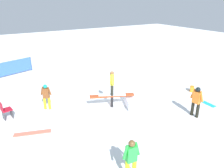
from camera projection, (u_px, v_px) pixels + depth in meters
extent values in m
plane|color=white|center=(112.00, 107.00, 11.45)|extent=(60.00, 60.00, 0.00)
cylinder|color=black|center=(112.00, 102.00, 11.34)|extent=(0.14, 0.14, 0.61)
cube|color=#A53F1E|center=(112.00, 96.00, 11.21)|extent=(2.23, 1.13, 0.08)
cube|color=white|center=(142.00, 101.00, 11.59)|extent=(2.24, 2.07, 0.47)
cube|color=white|center=(112.00, 95.00, 11.19)|extent=(1.36, 0.88, 0.03)
cylinder|color=black|center=(112.00, 88.00, 11.20)|extent=(0.13, 0.13, 0.55)
cylinder|color=black|center=(112.00, 90.00, 10.97)|extent=(0.13, 0.13, 0.55)
cube|color=yellow|center=(112.00, 80.00, 10.90)|extent=(0.32, 0.37, 0.49)
cylinder|color=yellow|center=(112.00, 76.00, 11.04)|extent=(0.19, 0.28, 0.45)
cylinder|color=yellow|center=(112.00, 79.00, 10.67)|extent=(0.19, 0.28, 0.45)
sphere|color=brown|center=(112.00, 73.00, 10.77)|extent=(0.20, 0.20, 0.20)
cylinder|color=black|center=(192.00, 108.00, 10.53)|extent=(0.15, 0.15, 0.70)
cylinder|color=black|center=(198.00, 111.00, 10.33)|extent=(0.15, 0.15, 0.70)
cube|color=orange|center=(197.00, 97.00, 10.20)|extent=(0.25, 0.38, 0.57)
cylinder|color=orange|center=(193.00, 93.00, 10.32)|extent=(0.11, 0.25, 0.52)
cylinder|color=orange|center=(202.00, 96.00, 9.99)|extent=(0.11, 0.25, 0.52)
sphere|color=black|center=(198.00, 90.00, 10.05)|extent=(0.23, 0.23, 0.23)
cylinder|color=yellow|center=(49.00, 103.00, 11.11)|extent=(0.13, 0.13, 0.64)
cylinder|color=yellow|center=(45.00, 103.00, 11.12)|extent=(0.13, 0.13, 0.64)
cube|color=brown|center=(46.00, 93.00, 10.91)|extent=(0.36, 0.33, 0.51)
cylinder|color=brown|center=(49.00, 91.00, 10.86)|extent=(0.19, 0.16, 0.45)
cylinder|color=brown|center=(42.00, 91.00, 10.87)|extent=(0.19, 0.16, 0.45)
sphere|color=#149A88|center=(45.00, 86.00, 10.78)|extent=(0.20, 0.20, 0.20)
cylinder|color=yellow|center=(134.00, 168.00, 6.83)|extent=(0.13, 0.13, 0.68)
cube|color=green|center=(131.00, 154.00, 6.57)|extent=(0.34, 0.23, 0.53)
cylinder|color=green|center=(137.00, 149.00, 6.60)|extent=(0.20, 0.10, 0.47)
cylinder|color=green|center=(126.00, 152.00, 6.44)|extent=(0.20, 0.10, 0.47)
sphere|color=brown|center=(132.00, 143.00, 6.43)|extent=(0.21, 0.21, 0.21)
cube|color=#EC725B|center=(33.00, 133.00, 9.20)|extent=(1.53, 0.73, 0.02)
cube|color=#1ABACB|center=(204.00, 102.00, 11.95)|extent=(0.32, 1.33, 0.02)
cube|color=#3F3F44|center=(12.00, 113.00, 10.39)|extent=(0.09, 0.40, 0.44)
cube|color=#3F3F44|center=(4.00, 115.00, 10.17)|extent=(0.09, 0.40, 0.44)
cube|color=red|center=(7.00, 110.00, 10.19)|extent=(0.51, 0.51, 0.04)
cube|color=red|center=(1.00, 107.00, 9.99)|extent=(0.11, 0.44, 0.40)
cube|color=orange|center=(192.00, 89.00, 13.29)|extent=(0.37, 0.37, 0.34)
cylinder|color=blue|center=(31.00, 64.00, 17.07)|extent=(0.06, 0.06, 1.10)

